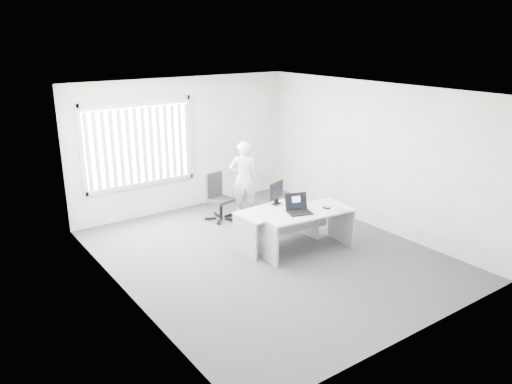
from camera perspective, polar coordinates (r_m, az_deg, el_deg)
ground at (r=8.71m, az=1.35°, el=-7.09°), size 6.00×6.00×0.00m
wall_back at (r=10.70m, az=-8.27°, el=5.40°), size 5.00×0.02×2.80m
wall_front at (r=6.22m, az=18.25°, el=-4.54°), size 5.00×0.02×2.80m
wall_left at (r=7.08m, az=-15.02°, el=-1.51°), size 0.02×6.00×2.80m
wall_right at (r=9.87m, az=13.16°, el=4.07°), size 0.02×6.00×2.80m
ceiling at (r=7.95m, az=1.50°, el=11.54°), size 5.00×6.00×0.02m
window at (r=10.23m, az=-13.20°, el=5.40°), size 2.32×0.06×1.76m
blinds at (r=10.18m, az=-13.06°, el=5.18°), size 2.20×0.10×1.50m
desk_near at (r=8.69m, az=5.70°, el=-3.44°), size 1.68×0.91×0.74m
desk_far at (r=8.92m, az=2.43°, el=-3.07°), size 1.53×0.78×0.68m
office_chair at (r=10.20m, az=-4.21°, el=-1.50°), size 0.64×0.64×0.97m
person at (r=10.24m, az=-1.44°, el=1.51°), size 0.68×0.57×1.59m
laptop at (r=8.44m, az=5.04°, el=-1.46°), size 0.48×0.45×0.31m
paper_sheet at (r=8.74m, az=8.34°, el=-1.97°), size 0.35×0.29×0.00m
mouse at (r=8.76m, az=8.07°, el=-1.75°), size 0.09×0.13×0.05m
booklet at (r=8.73m, az=9.81°, el=-2.04°), size 0.17×0.22×0.01m
keyboard at (r=8.81m, az=3.35°, el=-1.97°), size 0.45×0.16×0.02m
monitor at (r=9.03m, az=2.34°, el=-0.13°), size 0.43×0.26×0.42m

